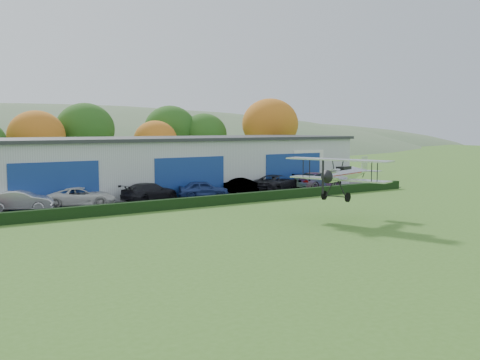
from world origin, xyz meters
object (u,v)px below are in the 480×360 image
car_4 (204,189)px  car_7 (318,180)px  car_3 (150,192)px  car_5 (245,185)px  car_6 (277,183)px  car_1 (21,201)px  car_2 (82,197)px  biplane (344,173)px  hangar (161,164)px

car_4 → car_7: car_7 is taller
car_3 → car_5: 9.91m
car_6 → car_1: bearing=67.1°
car_4 → car_7: (13.46, -0.06, 0.08)m
car_2 → car_3: size_ratio=1.00×
car_7 → biplane: size_ratio=0.78×
car_3 → car_7: bearing=-111.0°
hangar → car_4: bearing=-86.5°
hangar → car_2: bearing=-147.0°
hangar → car_3: size_ratio=7.61×
car_7 → car_4: bearing=83.2°
car_1 → car_6: car_6 is taller
car_4 → biplane: (2.19, -15.22, 2.44)m
car_1 → car_2: 4.57m
hangar → biplane: size_ratio=5.51×
hangar → biplane: 22.96m
car_6 → biplane: biplane is taller
car_5 → car_7: size_ratio=0.76×
car_3 → hangar: bearing=-50.9°
hangar → car_6: bearing=-37.5°
car_1 → car_6: size_ratio=0.81×
car_2 → car_6: (19.20, -0.41, 0.06)m
car_2 → car_7: 24.05m
car_1 → car_7: car_7 is taller
hangar → car_3: (-4.34, -6.76, -1.83)m
car_3 → car_6: car_6 is taller
car_6 → car_7: (4.83, -0.67, 0.03)m
car_3 → car_5: size_ratio=1.23×
car_1 → car_3: 10.34m
hangar → car_2: size_ratio=7.59×
car_7 → biplane: biplane is taller
hangar → car_1: bearing=-156.0°
car_1 → car_3: size_ratio=0.88×
car_1 → car_2: bearing=-67.2°
car_3 → car_4: bearing=-117.9°
car_5 → car_6: (3.52, -0.37, 0.09)m
car_4 → car_6: size_ratio=0.77×
car_6 → car_7: car_7 is taller
car_3 → car_4: (4.80, -0.82, -0.02)m
hangar → car_4: hangar is taller
car_4 → car_2: bearing=106.4°
car_7 → car_1: bearing=81.2°
hangar → car_3: bearing=-122.7°
car_5 → car_7: bearing=-79.2°
car_1 → hangar: bearing=-42.9°
hangar → car_2: 12.19m
car_1 → car_4: bearing=-70.9°
car_2 → car_7: bearing=-69.3°
car_6 → car_4: bearing=72.2°
hangar → car_6: 11.59m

